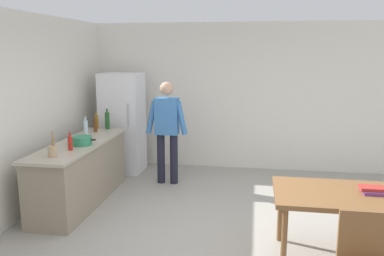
# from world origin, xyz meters

# --- Properties ---
(ground_plane) EXTENTS (14.00, 14.00, 0.00)m
(ground_plane) POSITION_xyz_m (0.00, 0.00, 0.00)
(ground_plane) COLOR #9E998E
(wall_back) EXTENTS (6.40, 0.12, 2.70)m
(wall_back) POSITION_xyz_m (0.00, 3.00, 1.35)
(wall_back) COLOR silver
(wall_back) RESTS_ON ground_plane
(wall_left) EXTENTS (0.12, 5.60, 2.70)m
(wall_left) POSITION_xyz_m (-2.60, 0.20, 1.35)
(wall_left) COLOR silver
(wall_left) RESTS_ON ground_plane
(kitchen_counter) EXTENTS (0.64, 2.20, 0.90)m
(kitchen_counter) POSITION_xyz_m (-2.00, 0.80, 0.45)
(kitchen_counter) COLOR gray
(kitchen_counter) RESTS_ON ground_plane
(refrigerator) EXTENTS (0.70, 0.67, 1.80)m
(refrigerator) POSITION_xyz_m (-1.90, 2.40, 0.90)
(refrigerator) COLOR white
(refrigerator) RESTS_ON ground_plane
(person) EXTENTS (0.70, 0.22, 1.70)m
(person) POSITION_xyz_m (-0.95, 1.85, 0.98)
(person) COLOR #1E1E2D
(person) RESTS_ON ground_plane
(dining_table) EXTENTS (1.40, 0.90, 0.75)m
(dining_table) POSITION_xyz_m (1.40, -0.30, 0.67)
(dining_table) COLOR brown
(dining_table) RESTS_ON ground_plane
(cooking_pot) EXTENTS (0.40, 0.28, 0.12)m
(cooking_pot) POSITION_xyz_m (-1.89, 0.66, 0.96)
(cooking_pot) COLOR #2D845B
(cooking_pot) RESTS_ON kitchen_counter
(utensil_jar) EXTENTS (0.11, 0.11, 0.32)m
(utensil_jar) POSITION_xyz_m (-1.98, 0.02, 0.98)
(utensil_jar) COLOR tan
(utensil_jar) RESTS_ON kitchen_counter
(bottle_wine_green) EXTENTS (0.08, 0.08, 0.34)m
(bottle_wine_green) POSITION_xyz_m (-1.97, 1.82, 1.05)
(bottle_wine_green) COLOR #1E5123
(bottle_wine_green) RESTS_ON kitchen_counter
(bottle_sauce_red) EXTENTS (0.06, 0.06, 0.24)m
(bottle_sauce_red) POSITION_xyz_m (-1.91, 0.36, 1.00)
(bottle_sauce_red) COLOR #B22319
(bottle_sauce_red) RESTS_ON kitchen_counter
(bottle_beer_brown) EXTENTS (0.06, 0.06, 0.26)m
(bottle_beer_brown) POSITION_xyz_m (-2.07, 1.56, 1.01)
(bottle_beer_brown) COLOR #5B3314
(bottle_beer_brown) RESTS_ON kitchen_counter
(bottle_oil_amber) EXTENTS (0.06, 0.06, 0.28)m
(bottle_oil_amber) POSITION_xyz_m (-2.16, 1.84, 1.02)
(bottle_oil_amber) COLOR #996619
(bottle_oil_amber) RESTS_ON kitchen_counter
(bottle_water_clear) EXTENTS (0.07, 0.07, 0.30)m
(bottle_water_clear) POSITION_xyz_m (-2.09, 1.24, 1.03)
(bottle_water_clear) COLOR silver
(bottle_water_clear) RESTS_ON kitchen_counter
(book_stack) EXTENTS (0.24, 0.19, 0.07)m
(book_stack) POSITION_xyz_m (1.69, -0.26, 0.78)
(book_stack) COLOR #753D7F
(book_stack) RESTS_ON dining_table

